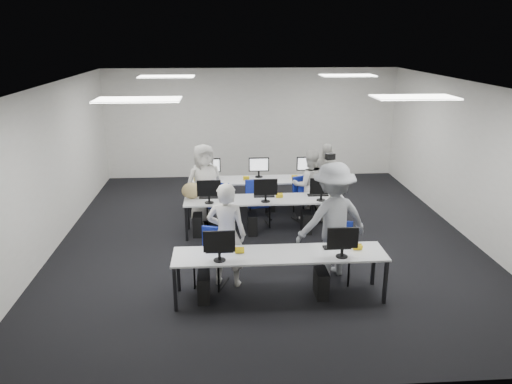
{
  "coord_description": "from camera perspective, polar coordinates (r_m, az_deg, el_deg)",
  "views": [
    {
      "loc": [
        -0.83,
        -9.2,
        3.87
      ],
      "look_at": [
        -0.2,
        -0.19,
        1.0
      ],
      "focal_mm": 35.0,
      "sensor_mm": 36.0,
      "label": 1
    }
  ],
  "objects": [
    {
      "name": "room",
      "position": [
        9.54,
        1.13,
        3.24
      ],
      "size": [
        9.0,
        9.02,
        3.0
      ],
      "color": "black",
      "rests_on": "ground"
    },
    {
      "name": "ceiling_panels",
      "position": [
        9.28,
        1.19,
        12.15
      ],
      "size": [
        5.2,
        4.6,
        0.02
      ],
      "color": "white",
      "rests_on": "room"
    },
    {
      "name": "desk_front",
      "position": [
        7.56,
        2.72,
        -7.37
      ],
      "size": [
        3.2,
        0.7,
        0.73
      ],
      "color": "silver",
      "rests_on": "ground"
    },
    {
      "name": "desk_mid",
      "position": [
        9.96,
        1.0,
        -1.05
      ],
      "size": [
        3.2,
        0.7,
        0.73
      ],
      "color": "silver",
      "rests_on": "ground"
    },
    {
      "name": "desk_back",
      "position": [
        11.29,
        0.39,
        1.22
      ],
      "size": [
        3.2,
        0.7,
        0.73
      ],
      "color": "silver",
      "rests_on": "ground"
    },
    {
      "name": "equipment_front",
      "position": [
        7.66,
        1.26,
        -9.66
      ],
      "size": [
        2.51,
        0.41,
        1.19
      ],
      "color": "#0C1EA1",
      "rests_on": "desk_front"
    },
    {
      "name": "equipment_mid",
      "position": [
        10.04,
        -0.09,
        -2.85
      ],
      "size": [
        2.91,
        0.41,
        1.19
      ],
      "color": "white",
      "rests_on": "desk_mid"
    },
    {
      "name": "equipment_back",
      "position": [
        11.42,
        1.34,
        -0.28
      ],
      "size": [
        2.91,
        0.41,
        1.19
      ],
      "color": "white",
      "rests_on": "desk_back"
    },
    {
      "name": "chair_0",
      "position": [
        8.14,
        -5.1,
        -8.57
      ],
      "size": [
        0.58,
        0.61,
        0.91
      ],
      "rotation": [
        0.0,
        0.0,
        -0.34
      ],
      "color": "navy",
      "rests_on": "ground"
    },
    {
      "name": "chair_1",
      "position": [
        8.38,
        9.21,
        -7.85
      ],
      "size": [
        0.59,
        0.62,
        0.94
      ],
      "rotation": [
        0.0,
        0.0,
        -0.3
      ],
      "color": "navy",
      "rests_on": "ground"
    },
    {
      "name": "chair_2",
      "position": [
        10.57,
        -4.3,
        -2.31
      ],
      "size": [
        0.5,
        0.53,
        0.86
      ],
      "rotation": [
        0.0,
        0.0,
        -0.2
      ],
      "color": "navy",
      "rests_on": "ground"
    },
    {
      "name": "chair_3",
      "position": [
        10.51,
        0.17,
        -2.24
      ],
      "size": [
        0.52,
        0.56,
        0.94
      ],
      "rotation": [
        0.0,
        0.0,
        0.14
      ],
      "color": "navy",
      "rests_on": "ground"
    },
    {
      "name": "chair_4",
      "position": [
        10.83,
        5.7,
        -1.71
      ],
      "size": [
        0.62,
        0.64,
        0.94
      ],
      "rotation": [
        0.0,
        0.0,
        0.38
      ],
      "color": "navy",
      "rests_on": "ground"
    },
    {
      "name": "chair_5",
      "position": [
        10.77,
        -4.64,
        -2.03
      ],
      "size": [
        0.43,
        0.46,
        0.81
      ],
      "rotation": [
        0.0,
        0.0,
        0.07
      ],
      "color": "navy",
      "rests_on": "ground"
    },
    {
      "name": "chair_6",
      "position": [
        10.91,
        0.5,
        -1.63
      ],
      "size": [
        0.49,
        0.52,
        0.86
      ],
      "rotation": [
        0.0,
        0.0,
        0.17
      ],
      "color": "navy",
      "rests_on": "ground"
    },
    {
      "name": "chair_7",
      "position": [
        11.04,
        5.53,
        -1.49
      ],
      "size": [
        0.43,
        0.47,
        0.85
      ],
      "rotation": [
        0.0,
        0.0,
        0.03
      ],
      "color": "navy",
      "rests_on": "ground"
    },
    {
      "name": "handbag",
      "position": [
        10.0,
        -7.36,
        0.16
      ],
      "size": [
        0.43,
        0.3,
        0.33
      ],
      "primitive_type": "ellipsoid",
      "rotation": [
        0.0,
        0.0,
        0.11
      ],
      "color": "olive",
      "rests_on": "desk_mid"
    },
    {
      "name": "student_0",
      "position": [
        7.88,
        -3.39,
        -4.9
      ],
      "size": [
        0.7,
        0.54,
        1.71
      ],
      "primitive_type": "imported",
      "rotation": [
        0.0,
        0.0,
        2.91
      ],
      "color": "silver",
      "rests_on": "ground"
    },
    {
      "name": "student_1",
      "position": [
        10.75,
        6.13,
        0.77
      ],
      "size": [
        0.75,
        0.59,
        1.54
      ],
      "primitive_type": "imported",
      "rotation": [
        0.0,
        0.0,
        3.15
      ],
      "color": "silver",
      "rests_on": "ground"
    },
    {
      "name": "student_2",
      "position": [
        10.58,
        -5.9,
        0.93
      ],
      "size": [
        0.97,
        0.8,
        1.7
      ],
      "primitive_type": "imported",
      "rotation": [
        0.0,
        0.0,
        0.37
      ],
      "color": "silver",
      "rests_on": "ground"
    },
    {
      "name": "student_3",
      "position": [
        10.97,
        7.91,
        1.33
      ],
      "size": [
        1.03,
        0.63,
        1.64
      ],
      "primitive_type": "imported",
      "rotation": [
        0.0,
        0.0,
        -0.26
      ],
      "color": "silver",
      "rests_on": "ground"
    },
    {
      "name": "photographer",
      "position": [
        8.28,
        8.75,
        -3.15
      ],
      "size": [
        1.39,
        1.03,
        1.92
      ],
      "primitive_type": "imported",
      "rotation": [
        0.0,
        0.0,
        3.42
      ],
      "color": "slate",
      "rests_on": "ground"
    },
    {
      "name": "dslr_camera",
      "position": [
        8.13,
        8.48,
        4.05
      ],
      "size": [
        0.18,
        0.21,
        0.1
      ],
      "primitive_type": "cube",
      "rotation": [
        0.0,
        0.0,
        3.42
      ],
      "color": "black",
      "rests_on": "photographer"
    }
  ]
}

